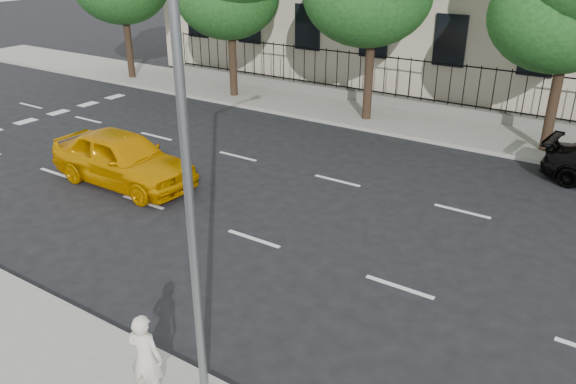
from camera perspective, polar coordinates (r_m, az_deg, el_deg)
name	(u,v)px	position (r m, az deg, el deg)	size (l,w,h in m)	color
ground	(187,285)	(12.86, -10.20, -9.28)	(120.00, 120.00, 0.00)	black
far_sidewalk	(418,123)	(23.93, 13.11, 6.85)	(60.00, 4.00, 0.15)	gray
lane_markings	(300,207)	(16.12, 1.22, -1.49)	(49.60, 4.62, 0.01)	silver
crosswalk	(8,126)	(25.80, -26.56, 5.99)	(0.50, 12.10, 0.01)	silver
iron_fence	(434,100)	(25.32, 14.63, 9.01)	(30.00, 0.50, 2.20)	slate
street_light	(208,89)	(7.98, -8.18, 10.36)	(0.25, 3.32, 8.05)	slate
yellow_taxi	(123,158)	(18.07, -16.43, 3.32)	(2.00, 4.97, 1.69)	#DE9100
woman_near	(145,358)	(9.57, -14.28, -16.02)	(0.59, 0.39, 1.63)	beige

